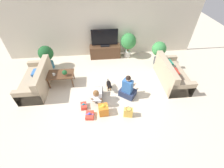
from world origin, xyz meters
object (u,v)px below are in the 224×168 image
coffee_table (60,75)px  tv (105,39)px  gift_bag_a (128,112)px  person_kneeling (98,94)px  mug (54,74)px  person_sitting (128,89)px  potted_plant_back_right (128,42)px  potted_plant_corner_left (46,55)px  sofa_right (171,75)px  gift_box_b (90,115)px  potted_plant_corner_right (159,50)px  gift_box_a (103,110)px  tv_console (105,52)px  sofa_left (37,81)px  tabletop_plant (65,73)px  gift_box_c (84,106)px  dog (109,85)px

coffee_table → tv: size_ratio=0.84×
tv → gift_bag_a: (0.48, -3.35, -0.75)m
person_kneeling → mug: 1.78m
tv → person_sitting: bearing=-76.7°
potted_plant_back_right → mug: potted_plant_back_right is taller
tv → person_sitting: size_ratio=1.25×
potted_plant_corner_left → sofa_right: bearing=-16.0°
gift_box_b → potted_plant_corner_right: bearing=41.5°
person_sitting → gift_box_a: size_ratio=2.25×
gift_box_a → tv_console: bearing=85.3°
potted_plant_corner_left → gift_box_b: 3.23m
sofa_right → potted_plant_corner_left: 4.93m
gift_bag_a → sofa_left: bearing=152.8°
gift_box_b → mug: size_ratio=2.62×
tv_console → potted_plant_corner_left: size_ratio=1.37×
potted_plant_corner_left → gift_box_b: bearing=-57.6°
potted_plant_corner_left → tabletop_plant: size_ratio=4.43×
coffee_table → mug: mug is taller
gift_box_b → tabletop_plant: bearing=119.1°
coffee_table → tabletop_plant: 0.29m
potted_plant_back_right → gift_bag_a: bearing=-99.5°
sofa_right → tv_console: 3.04m
coffee_table → gift_box_c: bearing=-55.5°
mug → sofa_right: bearing=-2.9°
person_sitting → gift_box_b: bearing=67.5°
coffee_table → dog: bearing=-16.2°
sofa_left → tv: size_ratio=1.53×
tv → gift_box_b: 3.45m
gift_box_b → tabletop_plant: 1.79m
coffee_table → gift_box_b: size_ratio=3.02×
tv → mug: bearing=-138.1°
dog → gift_bag_a: bearing=-73.4°
person_sitting → potted_plant_corner_left: bearing=4.2°
tv → tabletop_plant: tv is taller
sofa_left → tv_console: bearing=125.4°
gift_bag_a → person_sitting: bearing=81.8°
gift_bag_a → potted_plant_corner_right: bearing=56.9°
potted_plant_corner_right → sofa_right: bearing=-83.0°
sofa_right → gift_box_a: size_ratio=4.30×
gift_box_c → potted_plant_corner_left: bearing=123.2°
tv → dog: bearing=-90.1°
sofa_right → tabletop_plant: size_ratio=7.77×
tv → dog: 2.27m
potted_plant_corner_right → mug: (-4.11, -1.00, -0.18)m
gift_box_b → tabletop_plant: (-0.84, 1.50, 0.52)m
gift_box_a → tabletop_plant: tabletop_plant is taller
dog → potted_plant_corner_left: bearing=141.3°
person_kneeling → gift_box_c: size_ratio=2.69×
person_sitting → dog: bearing=6.1°
potted_plant_corner_right → potted_plant_corner_left: potted_plant_corner_right is taller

